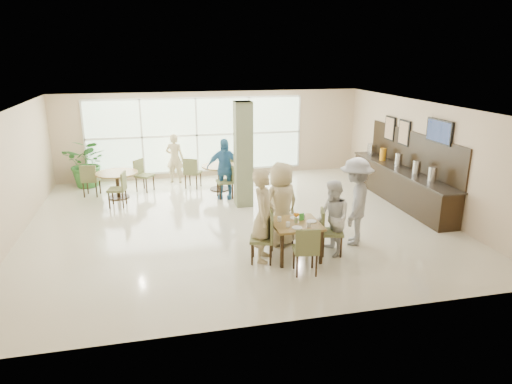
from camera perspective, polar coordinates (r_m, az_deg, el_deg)
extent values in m
plane|color=beige|center=(11.31, -2.34, -3.65)|extent=(10.00, 10.00, 0.00)
plane|color=white|center=(10.65, -2.53, 10.58)|extent=(10.00, 10.00, 0.00)
plane|color=#CDB493|center=(15.26, -5.54, 7.17)|extent=(10.00, 0.00, 10.00)
plane|color=#CDB493|center=(6.73, 4.60, -5.72)|extent=(10.00, 0.00, 10.00)
plane|color=#CDB493|center=(11.17, -28.55, 1.49)|extent=(0.00, 9.00, 9.00)
plane|color=#CDB493|center=(12.76, 20.30, 4.24)|extent=(0.00, 9.00, 9.00)
plane|color=silver|center=(15.17, -7.41, 7.06)|extent=(7.00, 0.00, 7.00)
cube|color=#6B714E|center=(12.12, -1.60, 4.67)|extent=(0.45, 0.45, 2.80)
cube|color=brown|center=(9.15, 5.01, -3.99)|extent=(0.94, 0.94, 0.05)
cube|color=black|center=(8.83, 3.26, -7.38)|extent=(0.06, 0.06, 0.70)
cube|color=black|center=(9.07, 8.13, -6.85)|extent=(0.06, 0.06, 0.70)
cube|color=black|center=(9.53, 1.94, -5.46)|extent=(0.06, 0.06, 0.70)
cube|color=black|center=(9.75, 6.48, -5.03)|extent=(0.06, 0.06, 0.70)
cylinder|color=brown|center=(13.50, -17.02, 2.29)|extent=(1.18, 1.18, 0.04)
cylinder|color=black|center=(13.60, -16.89, 0.76)|extent=(0.10, 0.10, 0.71)
cylinder|color=black|center=(13.69, -16.76, -0.60)|extent=(0.60, 0.60, 0.03)
cylinder|color=brown|center=(13.76, -4.61, 3.26)|extent=(1.07, 1.07, 0.04)
cylinder|color=black|center=(13.86, -4.57, 1.76)|extent=(0.10, 0.10, 0.71)
cylinder|color=black|center=(13.95, -4.54, 0.41)|extent=(0.60, 0.60, 0.03)
cylinder|color=white|center=(9.16, 2.94, -3.40)|extent=(0.08, 0.08, 0.10)
cylinder|color=white|center=(9.34, 5.92, -3.06)|extent=(0.08, 0.08, 0.10)
cylinder|color=white|center=(8.89, 4.01, -4.07)|extent=(0.08, 0.08, 0.10)
cylinder|color=white|center=(8.94, 6.60, -4.04)|extent=(0.08, 0.08, 0.10)
cylinder|color=white|center=(8.87, 5.15, -4.46)|extent=(0.20, 0.20, 0.01)
cylinder|color=white|center=(9.38, 4.89, -3.22)|extent=(0.20, 0.20, 0.01)
cylinder|color=white|center=(9.22, 6.96, -3.65)|extent=(0.20, 0.20, 0.01)
cylinder|color=#99B27F|center=(9.12, 5.03, -3.49)|extent=(0.07, 0.07, 0.12)
sphere|color=orange|center=(9.09, 5.22, -2.82)|extent=(0.07, 0.07, 0.07)
sphere|color=orange|center=(9.10, 4.90, -2.79)|extent=(0.07, 0.07, 0.07)
sphere|color=orange|center=(9.05, 5.01, -2.90)|extent=(0.07, 0.07, 0.07)
cube|color=green|center=(9.25, 5.73, -3.11)|extent=(0.10, 0.04, 0.15)
cube|color=black|center=(13.23, 17.56, 0.68)|extent=(0.60, 4.60, 0.90)
cube|color=black|center=(13.11, 17.74, 2.65)|extent=(0.64, 4.70, 0.04)
cube|color=black|center=(13.14, 19.05, 4.94)|extent=(0.04, 4.60, 1.00)
cylinder|color=silver|center=(11.91, 21.18, 2.00)|extent=(0.20, 0.20, 0.40)
cylinder|color=silver|center=(12.48, 19.43, 2.83)|extent=(0.20, 0.20, 0.40)
cylinder|color=silver|center=(13.23, 17.40, 3.79)|extent=(0.20, 0.20, 0.40)
cylinder|color=orange|center=(14.00, 15.58, 4.56)|extent=(0.18, 0.18, 0.36)
cube|color=silver|center=(14.60, 14.30, 5.16)|extent=(0.18, 0.30, 0.36)
cube|color=black|center=(12.10, 21.94, 7.05)|extent=(0.06, 1.00, 0.58)
cube|color=#7F99CC|center=(12.09, 21.85, 7.05)|extent=(0.01, 0.92, 0.50)
cube|color=black|center=(13.48, 18.04, 7.06)|extent=(0.04, 0.55, 0.70)
cube|color=#975C37|center=(13.47, 17.95, 7.06)|extent=(0.01, 0.47, 0.62)
cube|color=black|center=(14.17, 16.41, 7.65)|extent=(0.04, 0.55, 0.70)
cube|color=#975C37|center=(14.15, 16.32, 7.65)|extent=(0.01, 0.47, 0.62)
imported|color=#2D6829|center=(14.95, -20.27, 3.43)|extent=(1.72, 1.72, 1.50)
imported|color=tan|center=(8.95, 0.95, -2.99)|extent=(0.66, 0.79, 1.86)
imported|color=tan|center=(9.72, 3.17, -1.50)|extent=(1.01, 0.81, 1.82)
imported|color=white|center=(9.37, 9.58, -3.27)|extent=(0.62, 0.78, 1.56)
imported|color=#9E9EA0|center=(9.95, 12.30, -1.18)|extent=(1.22, 1.42, 1.90)
imported|color=teal|center=(12.90, -3.99, 2.93)|extent=(1.13, 0.85, 1.72)
imported|color=white|center=(13.88, -1.35, 3.62)|extent=(0.86, 1.52, 1.55)
imported|color=tan|center=(14.68, -10.12, 4.17)|extent=(0.67, 0.55, 1.58)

